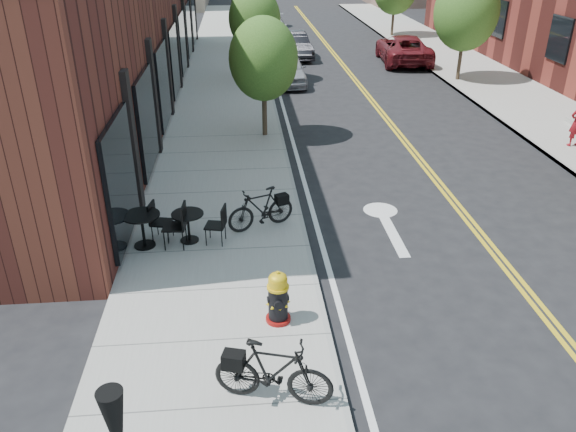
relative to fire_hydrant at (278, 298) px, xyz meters
name	(u,v)px	position (x,y,z in m)	size (l,w,h in m)	color
ground	(319,289)	(0.88, 1.06, -0.60)	(120.00, 120.00, 0.00)	black
sidewalk_near	(224,128)	(-1.12, 11.06, -0.54)	(4.00, 70.00, 0.12)	#9E9B93
sidewalk_far	(552,119)	(10.88, 11.06, -0.54)	(4.00, 70.00, 0.12)	#9E9B93
building_near	(101,11)	(-5.62, 15.06, 2.90)	(5.00, 28.00, 7.00)	#461B16
tree_near_a	(263,59)	(0.28, 10.06, 2.01)	(2.20, 2.20, 3.81)	#382B1E
tree_near_b	(255,19)	(0.28, 18.06, 2.12)	(2.30, 2.30, 3.98)	#382B1E
tree_near_c	(250,3)	(0.28, 26.06, 1.93)	(2.10, 2.10, 3.67)	#382B1E
tree_far_b	(466,12)	(9.48, 17.06, 2.46)	(2.80, 2.80, 4.62)	#382B1E
fire_hydrant	(278,298)	(0.00, 0.00, 0.00)	(0.49, 0.49, 1.01)	maroon
bicycle_left	(261,208)	(-0.14, 3.48, 0.01)	(0.46, 1.62, 0.97)	black
bicycle_right	(273,372)	(-0.20, -1.87, 0.05)	(0.49, 1.75, 1.05)	black
bistro_set_b	(188,223)	(-1.75, 3.00, -0.04)	(1.67, 0.83, 0.88)	black
bistro_set_c	(142,226)	(-2.71, 2.85, 0.02)	(1.86, 0.86, 0.99)	black
parked_car_a	(287,69)	(1.68, 17.42, 0.06)	(1.54, 3.84, 1.31)	#9D9EA5
parked_car_b	(293,45)	(2.48, 23.11, 0.07)	(1.42, 4.08, 1.34)	black
parked_car_c	(272,28)	(1.68, 28.82, 0.08)	(1.91, 4.70, 1.36)	#A09FA4
parked_car_far	(403,49)	(8.07, 21.31, 0.11)	(2.36, 5.11, 1.42)	maroon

